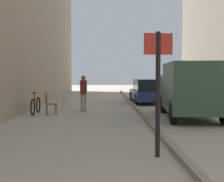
{
  "coord_description": "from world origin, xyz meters",
  "views": [
    {
      "loc": [
        0.05,
        -1.3,
        1.71
      ],
      "look_at": [
        0.27,
        9.71,
        1.14
      ],
      "focal_mm": 49.99,
      "sensor_mm": 36.0,
      "label": 1
    }
  ],
  "objects_px": {
    "parked_car": "(147,91)",
    "cafe_chair_near_window": "(64,98)",
    "delivery_van": "(190,88)",
    "bicycle_leaning": "(36,105)",
    "cafe_chair_by_doorway": "(49,102)",
    "pedestrian_main_foreground": "(83,91)",
    "street_sign_post": "(158,83)"
  },
  "relations": [
    {
      "from": "pedestrian_main_foreground",
      "to": "parked_car",
      "type": "relative_size",
      "value": 0.4
    },
    {
      "from": "bicycle_leaning",
      "to": "cafe_chair_by_doorway",
      "type": "xyz_separation_m",
      "value": [
        0.65,
        -0.31,
        0.17
      ]
    },
    {
      "from": "street_sign_post",
      "to": "cafe_chair_near_window",
      "type": "xyz_separation_m",
      "value": [
        -3.18,
        9.18,
        -1.0
      ]
    },
    {
      "from": "bicycle_leaning",
      "to": "cafe_chair_near_window",
      "type": "height_order",
      "value": "bicycle_leaning"
    },
    {
      "from": "street_sign_post",
      "to": "cafe_chair_near_window",
      "type": "bearing_deg",
      "value": -76.24
    },
    {
      "from": "street_sign_post",
      "to": "pedestrian_main_foreground",
      "type": "bearing_deg",
      "value": -80.58
    },
    {
      "from": "street_sign_post",
      "to": "cafe_chair_near_window",
      "type": "distance_m",
      "value": 9.77
    },
    {
      "from": "parked_car",
      "to": "cafe_chair_near_window",
      "type": "distance_m",
      "value": 5.79
    },
    {
      "from": "parked_car",
      "to": "bicycle_leaning",
      "type": "height_order",
      "value": "parked_car"
    },
    {
      "from": "pedestrian_main_foreground",
      "to": "cafe_chair_by_doorway",
      "type": "distance_m",
      "value": 1.86
    },
    {
      "from": "pedestrian_main_foreground",
      "to": "street_sign_post",
      "type": "distance_m",
      "value": 8.35
    },
    {
      "from": "parked_car",
      "to": "bicycle_leaning",
      "type": "distance_m",
      "value": 7.81
    },
    {
      "from": "pedestrian_main_foreground",
      "to": "street_sign_post",
      "type": "relative_size",
      "value": 0.65
    },
    {
      "from": "delivery_van",
      "to": "street_sign_post",
      "type": "xyz_separation_m",
      "value": [
        -2.27,
        -5.82,
        0.37
      ]
    },
    {
      "from": "cafe_chair_by_doorway",
      "to": "parked_car",
      "type": "bearing_deg",
      "value": 122.52
    },
    {
      "from": "delivery_van",
      "to": "cafe_chair_by_doorway",
      "type": "xyz_separation_m",
      "value": [
        -5.78,
        1.07,
        -0.63
      ]
    },
    {
      "from": "pedestrian_main_foreground",
      "to": "parked_car",
      "type": "bearing_deg",
      "value": 66.17
    },
    {
      "from": "delivery_van",
      "to": "parked_car",
      "type": "height_order",
      "value": "delivery_van"
    },
    {
      "from": "parked_car",
      "to": "cafe_chair_near_window",
      "type": "bearing_deg",
      "value": -145.07
    },
    {
      "from": "pedestrian_main_foreground",
      "to": "street_sign_post",
      "type": "height_order",
      "value": "street_sign_post"
    },
    {
      "from": "bicycle_leaning",
      "to": "cafe_chair_by_doorway",
      "type": "height_order",
      "value": "bicycle_leaning"
    },
    {
      "from": "pedestrian_main_foreground",
      "to": "bicycle_leaning",
      "type": "bearing_deg",
      "value": -142.8
    },
    {
      "from": "bicycle_leaning",
      "to": "cafe_chair_near_window",
      "type": "relative_size",
      "value": 1.88
    },
    {
      "from": "parked_car",
      "to": "cafe_chair_by_doorway",
      "type": "distance_m",
      "value": 7.59
    },
    {
      "from": "street_sign_post",
      "to": "parked_car",
      "type": "bearing_deg",
      "value": -102.02
    },
    {
      "from": "delivery_van",
      "to": "bicycle_leaning",
      "type": "bearing_deg",
      "value": 172.33
    },
    {
      "from": "parked_car",
      "to": "bicycle_leaning",
      "type": "bearing_deg",
      "value": -137.61
    },
    {
      "from": "parked_car",
      "to": "cafe_chair_by_doorway",
      "type": "height_order",
      "value": "parked_car"
    },
    {
      "from": "delivery_van",
      "to": "bicycle_leaning",
      "type": "height_order",
      "value": "delivery_van"
    },
    {
      "from": "bicycle_leaning",
      "to": "pedestrian_main_foreground",
      "type": "bearing_deg",
      "value": 23.0
    },
    {
      "from": "street_sign_post",
      "to": "cafe_chair_by_doorway",
      "type": "height_order",
      "value": "street_sign_post"
    },
    {
      "from": "street_sign_post",
      "to": "delivery_van",
      "type": "bearing_deg",
      "value": -116.64
    }
  ]
}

